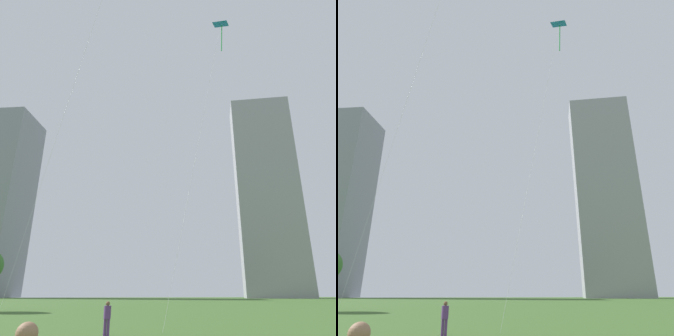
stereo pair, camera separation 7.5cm
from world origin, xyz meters
The scene contains 4 objects.
person_standing_3 centered at (-2.77, 8.33, 0.94)m, with size 0.36×0.36×1.62m.
kite_flying_1 centered at (7.12, 15.55, 28.60)m, with size 7.77×7.28×29.67m.
distant_highrise_0 centered at (58.72, 113.40, 41.85)m, with size 24.95×14.75×83.69m, color #939399.
distant_highrise_1 centered at (-54.62, 139.19, 40.84)m, with size 17.71×23.39×81.67m, color gray.
Camera 1 is at (-2.38, -9.82, 2.05)m, focal length 34.35 mm.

